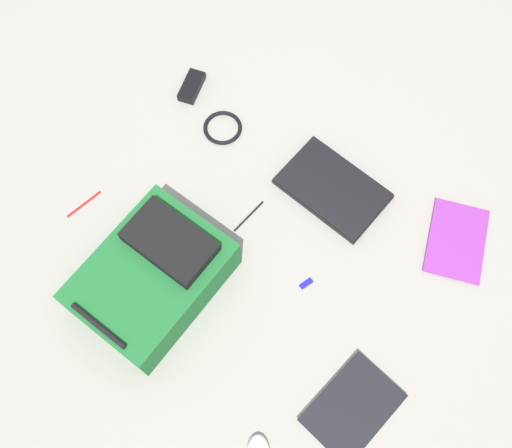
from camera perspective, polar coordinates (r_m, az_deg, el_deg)
name	(u,v)px	position (r m, az deg, el deg)	size (l,w,h in m)	color
ground_plane	(262,240)	(2.00, 0.56, -1.51)	(4.03, 4.03, 0.00)	gray
backpack	(153,276)	(1.90, -9.62, -4.82)	(0.35, 0.47, 0.20)	#1E662D
laptop	(333,188)	(2.08, 7.22, 3.34)	(0.37, 0.26, 0.03)	black
book_comic	(352,408)	(1.89, 9.05, -16.71)	(0.23, 0.30, 0.02)	silver
book_red	(457,241)	(2.10, 18.34, -1.51)	(0.26, 0.32, 0.01)	silver
cable_coil	(223,128)	(2.19, -3.15, 9.03)	(0.14, 0.14, 0.01)	black
power_brick	(192,86)	(2.28, -6.06, 12.73)	(0.06, 0.13, 0.03)	black
pen_black	(249,216)	(2.03, -0.69, 0.77)	(0.01, 0.01, 0.14)	black
pen_blue	(84,204)	(2.13, -15.90, 1.84)	(0.01, 0.01, 0.14)	red
usb_stick	(306,283)	(1.96, 4.75, -5.58)	(0.02, 0.05, 0.01)	#191999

